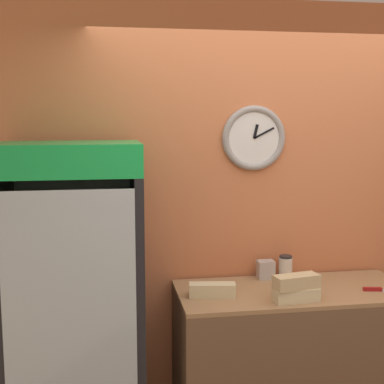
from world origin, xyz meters
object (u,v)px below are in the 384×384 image
beverage_cooler (74,281)px  chefs_knife (381,290)px  sandwich_stack_middle (296,282)px  condiment_jar (285,267)px  sandwich_stack_bottom (296,295)px  sandwich_flat_left (212,290)px  napkin_dispenser (266,270)px

beverage_cooler → chefs_knife: size_ratio=5.91×
sandwich_stack_middle → condiment_jar: size_ratio=1.88×
beverage_cooler → sandwich_stack_bottom: bearing=-12.1°
sandwich_flat_left → condiment_jar: bearing=28.1°
condiment_jar → sandwich_stack_bottom: bearing=-101.8°
napkin_dispenser → chefs_knife: bearing=-30.4°
beverage_cooler → napkin_dispenser: size_ratio=15.12×
sandwich_flat_left → beverage_cooler: bearing=172.4°
sandwich_stack_bottom → sandwich_stack_middle: bearing=0.0°
sandwich_stack_bottom → condiment_jar: bearing=78.2°
beverage_cooler → sandwich_stack_middle: (1.28, -0.27, 0.02)m
sandwich_stack_bottom → condiment_jar: size_ratio=1.85×
sandwich_flat_left → napkin_dispenser: 0.52m
napkin_dispenser → sandwich_stack_bottom: bearing=-84.9°
beverage_cooler → condiment_jar: bearing=7.9°
chefs_knife → condiment_jar: condiment_jar is taller
napkin_dispenser → beverage_cooler: bearing=-171.3°
sandwich_stack_middle → chefs_knife: size_ratio=0.92×
sandwich_stack_bottom → napkin_dispenser: (-0.04, 0.46, 0.02)m
sandwich_stack_bottom → sandwich_flat_left: 0.49m
beverage_cooler → napkin_dispenser: 1.25m
condiment_jar → napkin_dispenser: condiment_jar is taller
sandwich_flat_left → napkin_dispenser: (0.42, 0.30, 0.02)m
beverage_cooler → chefs_knife: bearing=-5.5°
sandwich_stack_bottom → condiment_jar: 0.47m
sandwich_stack_middle → sandwich_flat_left: sandwich_stack_middle is taller
sandwich_stack_bottom → sandwich_flat_left: (-0.46, 0.16, 0.00)m
sandwich_flat_left → condiment_jar: size_ratio=1.91×
beverage_cooler → sandwich_stack_bottom: 1.31m
chefs_knife → condiment_jar: (-0.49, 0.37, 0.07)m
sandwich_flat_left → chefs_knife: (1.05, -0.07, -0.03)m
beverage_cooler → sandwich_flat_left: (0.81, -0.11, -0.06)m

